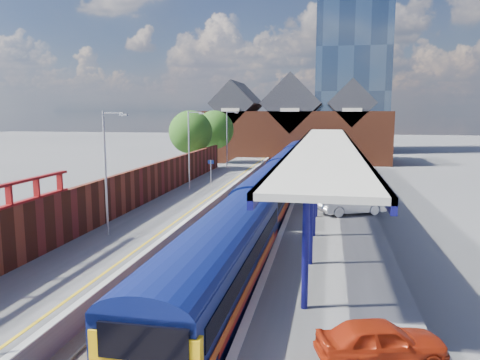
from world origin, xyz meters
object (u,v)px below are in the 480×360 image
(lamp_post_d, at_px, (228,136))
(parked_car_dark, at_px, (354,190))
(lamp_post_c, at_px, (190,145))
(parked_car_silver, at_px, (352,203))
(train, at_px, (281,176))
(lamp_post_b, at_px, (108,166))
(platform_sign, at_px, (211,169))
(parked_car_red, at_px, (381,341))
(parked_car_blue, at_px, (353,194))

(lamp_post_d, height_order, parked_car_dark, lamp_post_d)
(lamp_post_c, xyz_separation_m, parked_car_silver, (13.79, -7.78, -3.24))
(parked_car_silver, bearing_deg, train, 3.39)
(lamp_post_b, xyz_separation_m, parked_car_dark, (14.24, 14.69, -3.42))
(train, distance_m, parked_car_dark, 7.47)
(lamp_post_b, xyz_separation_m, lamp_post_c, (0.00, 16.00, 0.00))
(platform_sign, height_order, parked_car_red, platform_sign)
(lamp_post_c, xyz_separation_m, parked_car_blue, (14.04, -3.36, -3.37))
(lamp_post_c, height_order, lamp_post_d, same)
(lamp_post_d, bearing_deg, parked_car_red, -72.49)
(lamp_post_d, bearing_deg, parked_car_blue, -54.05)
(parked_car_blue, bearing_deg, parked_car_dark, -2.34)
(lamp_post_c, xyz_separation_m, platform_sign, (1.36, 2.00, -2.30))
(train, xyz_separation_m, parked_car_silver, (5.93, -10.32, -0.37))
(lamp_post_c, xyz_separation_m, parked_car_dark, (14.24, -1.31, -3.42))
(platform_sign, distance_m, parked_car_dark, 13.34)
(parked_car_dark, relative_size, parked_car_blue, 0.87)
(lamp_post_b, bearing_deg, parked_car_dark, 45.90)
(parked_car_red, bearing_deg, parked_car_dark, -18.45)
(parked_car_red, distance_m, parked_car_blue, 23.92)
(train, xyz_separation_m, lamp_post_d, (-7.86, 13.46, 2.87))
(lamp_post_c, distance_m, parked_car_silver, 16.16)
(parked_car_silver, bearing_deg, parked_car_red, 153.09)
(lamp_post_c, height_order, parked_car_dark, lamp_post_c)
(platform_sign, bearing_deg, parked_car_silver, -38.21)
(parked_car_dark, bearing_deg, lamp_post_d, 30.67)
(train, xyz_separation_m, lamp_post_b, (-7.86, -18.54, 2.87))
(train, xyz_separation_m, parked_car_red, (5.79, -29.81, -0.50))
(platform_sign, height_order, parked_car_blue, platform_sign)
(platform_sign, bearing_deg, lamp_post_c, -124.26)
(lamp_post_c, distance_m, parked_car_dark, 14.70)
(train, bearing_deg, parked_car_blue, -43.65)
(parked_car_red, xyz_separation_m, parked_car_dark, (0.59, 25.96, -0.05))
(lamp_post_b, distance_m, lamp_post_d, 32.00)
(train, height_order, parked_car_silver, train)
(parked_car_dark, bearing_deg, parked_car_blue, 165.57)
(lamp_post_b, xyz_separation_m, parked_car_red, (13.65, -11.27, -3.37))
(lamp_post_d, relative_size, parked_car_dark, 1.79)
(lamp_post_d, xyz_separation_m, platform_sign, (1.36, -14.00, -2.30))
(parked_car_red, relative_size, parked_car_dark, 0.93)
(lamp_post_b, xyz_separation_m, lamp_post_d, (0.00, 32.00, 0.00))
(parked_car_silver, bearing_deg, parked_car_blue, -29.68)
(lamp_post_d, height_order, parked_car_red, lamp_post_d)
(platform_sign, bearing_deg, lamp_post_d, 95.56)
(lamp_post_b, distance_m, parked_car_dark, 20.74)
(train, distance_m, parked_car_red, 30.38)
(parked_car_dark, distance_m, parked_car_blue, 2.06)
(lamp_post_c, distance_m, lamp_post_d, 16.00)
(lamp_post_b, height_order, lamp_post_c, same)
(lamp_post_b, relative_size, parked_car_dark, 1.79)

